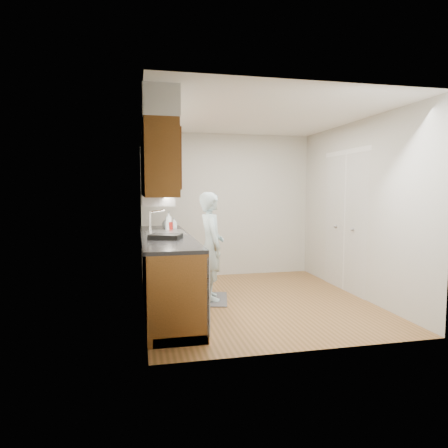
# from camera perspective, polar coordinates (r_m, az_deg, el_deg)

# --- Properties ---
(floor) EXTENTS (3.50, 3.50, 0.00)m
(floor) POSITION_cam_1_polar(r_m,az_deg,el_deg) (5.60, 4.52, -10.88)
(floor) COLOR olive
(floor) RESTS_ON ground
(ceiling) EXTENTS (3.50, 3.50, 0.00)m
(ceiling) POSITION_cam_1_polar(r_m,az_deg,el_deg) (5.48, 4.70, 15.16)
(ceiling) COLOR white
(ceiling) RESTS_ON wall_left
(wall_left) EXTENTS (0.02, 3.50, 2.50)m
(wall_left) POSITION_cam_1_polar(r_m,az_deg,el_deg) (5.16, -11.53, 1.78)
(wall_left) COLOR beige
(wall_left) RESTS_ON floor
(wall_right) EXTENTS (0.02, 3.50, 2.50)m
(wall_right) POSITION_cam_1_polar(r_m,az_deg,el_deg) (6.01, 18.42, 2.05)
(wall_right) COLOR beige
(wall_right) RESTS_ON floor
(wall_back) EXTENTS (3.00, 0.02, 2.50)m
(wall_back) POSITION_cam_1_polar(r_m,az_deg,el_deg) (7.09, 0.46, 2.70)
(wall_back) COLOR beige
(wall_back) RESTS_ON floor
(counter) EXTENTS (0.64, 2.80, 1.30)m
(counter) POSITION_cam_1_polar(r_m,az_deg,el_deg) (5.27, -8.10, -6.45)
(counter) COLOR brown
(counter) RESTS_ON floor
(upper_cabinets) EXTENTS (0.47, 2.80, 1.21)m
(upper_cabinets) POSITION_cam_1_polar(r_m,az_deg,el_deg) (5.22, -9.80, 9.52)
(upper_cabinets) COLOR brown
(upper_cabinets) RESTS_ON wall_left
(closet_door) EXTENTS (0.02, 1.22, 2.05)m
(closet_door) POSITION_cam_1_polar(r_m,az_deg,el_deg) (6.28, 16.87, 0.15)
(closet_door) COLOR silver
(closet_door) RESTS_ON wall_right
(floor_mat) EXTENTS (0.58, 0.82, 0.01)m
(floor_mat) POSITION_cam_1_polar(r_m,az_deg,el_deg) (5.64, -1.83, -10.69)
(floor_mat) COLOR slate
(floor_mat) RESTS_ON floor
(person) EXTENTS (0.41, 0.60, 1.67)m
(person) POSITION_cam_1_polar(r_m,az_deg,el_deg) (5.47, -1.86, -2.15)
(person) COLOR #A9C7CE
(person) RESTS_ON floor_mat
(soap_bottle_a) EXTENTS (0.13, 0.13, 0.27)m
(soap_bottle_a) POSITION_cam_1_polar(r_m,az_deg,el_deg) (5.77, -7.92, 0.43)
(soap_bottle_a) COLOR silver
(soap_bottle_a) RESTS_ON counter
(soap_bottle_b) EXTENTS (0.08, 0.08, 0.18)m
(soap_bottle_b) POSITION_cam_1_polar(r_m,az_deg,el_deg) (5.88, -7.16, 0.04)
(soap_bottle_b) COLOR silver
(soap_bottle_b) RESTS_ON counter
(soap_bottle_c) EXTENTS (0.21, 0.21, 0.19)m
(soap_bottle_c) POSITION_cam_1_polar(r_m,az_deg,el_deg) (6.11, -8.16, 0.27)
(soap_bottle_c) COLOR silver
(soap_bottle_c) RESTS_ON counter
(soda_can) EXTENTS (0.09, 0.09, 0.12)m
(soda_can) POSITION_cam_1_polar(r_m,az_deg,el_deg) (5.75, -7.65, -0.33)
(soda_can) COLOR #B3241E
(soda_can) RESTS_ON counter
(steel_can) EXTENTS (0.07, 0.07, 0.11)m
(steel_can) POSITION_cam_1_polar(r_m,az_deg,el_deg) (5.99, -7.86, -0.20)
(steel_can) COLOR #A5A5AA
(steel_can) RESTS_ON counter
(dish_rack) EXTENTS (0.44, 0.40, 0.06)m
(dish_rack) POSITION_cam_1_polar(r_m,az_deg,el_deg) (4.80, -8.33, -1.77)
(dish_rack) COLOR black
(dish_rack) RESTS_ON counter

